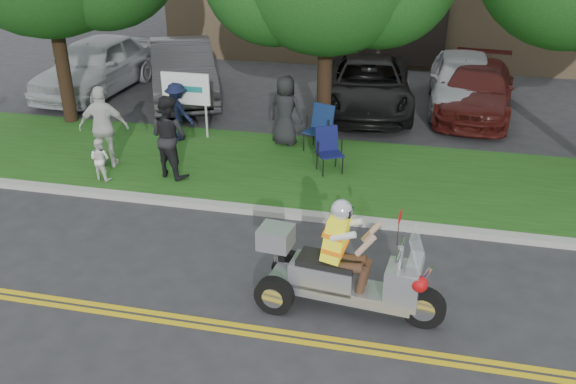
% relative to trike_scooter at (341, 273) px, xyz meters
% --- Properties ---
extents(ground, '(120.00, 120.00, 0.00)m').
position_rel_trike_scooter_xyz_m(ground, '(-1.96, -0.30, -0.65)').
color(ground, '#28282B').
rests_on(ground, ground).
extents(centerline_near, '(60.00, 0.10, 0.01)m').
position_rel_trike_scooter_xyz_m(centerline_near, '(-1.96, -0.88, -0.64)').
color(centerline_near, gold).
rests_on(centerline_near, ground).
extents(centerline_far, '(60.00, 0.10, 0.01)m').
position_rel_trike_scooter_xyz_m(centerline_far, '(-1.96, -0.72, -0.64)').
color(centerline_far, gold).
rests_on(centerline_far, ground).
extents(curb, '(60.00, 0.25, 0.12)m').
position_rel_trike_scooter_xyz_m(curb, '(-1.96, 2.75, -0.59)').
color(curb, '#A8A89E').
rests_on(curb, ground).
extents(grass_verge, '(60.00, 4.00, 0.10)m').
position_rel_trike_scooter_xyz_m(grass_verge, '(-1.96, 4.90, -0.59)').
color(grass_verge, '#1F4913').
rests_on(grass_verge, ground).
extents(business_sign, '(1.25, 0.06, 1.75)m').
position_rel_trike_scooter_xyz_m(business_sign, '(-4.86, 6.30, 0.61)').
color(business_sign, silver).
rests_on(business_sign, ground).
extents(trike_scooter, '(2.84, 0.99, 1.85)m').
position_rel_trike_scooter_xyz_m(trike_scooter, '(0.00, 0.00, 0.00)').
color(trike_scooter, black).
rests_on(trike_scooter, ground).
extents(lawn_chair_a, '(0.74, 0.75, 1.08)m').
position_rel_trike_scooter_xyz_m(lawn_chair_a, '(-1.42, 6.19, 0.07)').
color(lawn_chair_a, black).
rests_on(lawn_chair_a, grass_verge).
extents(lawn_chair_b, '(0.72, 0.73, 0.99)m').
position_rel_trike_scooter_xyz_m(lawn_chair_b, '(-1.01, 4.94, 0.01)').
color(lawn_chair_b, black).
rests_on(lawn_chair_b, grass_verge).
extents(spectator_adult_mid, '(1.07, 0.96, 1.82)m').
position_rel_trike_scooter_xyz_m(spectator_adult_mid, '(-4.32, 3.89, 0.37)').
color(spectator_adult_mid, black).
rests_on(spectator_adult_mid, grass_verge).
extents(spectator_adult_right, '(1.17, 0.71, 1.87)m').
position_rel_trike_scooter_xyz_m(spectator_adult_right, '(-5.94, 4.04, 0.39)').
color(spectator_adult_right, silver).
rests_on(spectator_adult_right, grass_verge).
extents(spectator_chair_a, '(1.08, 0.86, 1.46)m').
position_rel_trike_scooter_xyz_m(spectator_chair_a, '(-5.01, 6.01, 0.19)').
color(spectator_chair_a, '#131937').
rests_on(spectator_chair_a, grass_verge).
extents(spectator_chair_b, '(0.94, 0.72, 1.72)m').
position_rel_trike_scooter_xyz_m(spectator_chair_b, '(-2.30, 6.30, 0.32)').
color(spectator_chair_b, black).
rests_on(spectator_chair_b, grass_verge).
extents(child_right, '(0.50, 0.41, 0.93)m').
position_rel_trike_scooter_xyz_m(child_right, '(-5.73, 3.36, -0.08)').
color(child_right, white).
rests_on(child_right, grass_verge).
extents(parked_car_far_left, '(2.28, 5.25, 1.76)m').
position_rel_trike_scooter_xyz_m(parked_car_far_left, '(-9.24, 9.66, 0.23)').
color(parked_car_far_left, '#B6B9BE').
rests_on(parked_car_far_left, ground).
extents(parked_car_left, '(3.83, 5.51, 1.72)m').
position_rel_trike_scooter_xyz_m(parked_car_left, '(-6.33, 9.70, 0.21)').
color(parked_car_left, '#333336').
rests_on(parked_car_left, ground).
extents(parked_car_mid, '(2.98, 5.52, 1.47)m').
position_rel_trike_scooter_xyz_m(parked_car_mid, '(-0.65, 9.78, 0.09)').
color(parked_car_mid, black).
rests_on(parked_car_mid, ground).
extents(parked_car_right, '(2.51, 5.06, 1.41)m').
position_rel_trike_scooter_xyz_m(parked_car_right, '(2.41, 10.12, 0.06)').
color(parked_car_right, '#44130F').
rests_on(parked_car_right, ground).
extents(parked_car_far_right, '(1.98, 4.78, 1.62)m').
position_rel_trike_scooter_xyz_m(parked_car_far_right, '(2.04, 10.63, 0.16)').
color(parked_car_far_right, '#AEB0B6').
rests_on(parked_car_far_right, ground).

